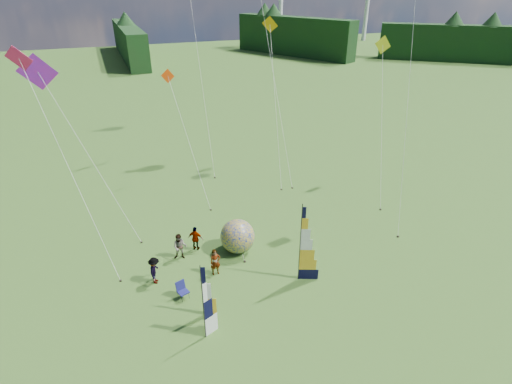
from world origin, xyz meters
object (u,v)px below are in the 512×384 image
object	(u,v)px
feather_banner_main	(300,245)
kite_whale	(271,51)
side_banner_far	(204,312)
bol_inflatable	(237,236)
spectator_b	(180,247)
spectator_a	(215,262)
spectator_c	(155,270)
side_banner_left	(202,292)
spectator_d	(196,238)
camp_chair	(183,291)

from	to	relation	value
feather_banner_main	kite_whale	xyz separation A→B (m)	(5.42, 17.18, 8.04)
side_banner_far	bol_inflatable	bearing A→B (deg)	35.28
spectator_b	spectator_a	bearing A→B (deg)	-33.97
side_banner_far	kite_whale	bearing A→B (deg)	35.61
spectator_b	spectator_c	distance (m)	2.59
feather_banner_main	spectator_a	bearing A→B (deg)	175.25
spectator_a	kite_whale	world-z (taller)	kite_whale
side_banner_far	spectator_b	distance (m)	6.99
side_banner_left	side_banner_far	xyz separation A→B (m)	(-0.30, -1.53, 0.09)
side_banner_far	spectator_c	world-z (taller)	side_banner_far
spectator_a	spectator_c	size ratio (longest dim) A/B	1.00
spectator_b	spectator_d	bearing A→B (deg)	46.48
feather_banner_main	spectator_b	size ratio (longest dim) A/B	2.78
kite_whale	spectator_a	bearing A→B (deg)	-147.84
camp_chair	spectator_b	bearing A→B (deg)	61.52
feather_banner_main	spectator_a	size ratio (longest dim) A/B	2.86
bol_inflatable	spectator_d	size ratio (longest dim) A/B	1.29
spectator_a	camp_chair	size ratio (longest dim) A/B	1.65
spectator_d	kite_whale	distance (m)	18.60
bol_inflatable	camp_chair	size ratio (longest dim) A/B	2.13
spectator_a	kite_whale	xyz separation A→B (m)	(9.92, 14.88, 9.68)
side_banner_far	spectator_c	xyz separation A→B (m)	(-1.68, 5.15, -0.82)
bol_inflatable	spectator_c	xyz separation A→B (m)	(-5.61, -1.25, -0.26)
bol_inflatable	kite_whale	bearing A→B (deg)	58.98
side_banner_left	spectator_a	distance (m)	3.54
bol_inflatable	spectator_c	bearing A→B (deg)	-167.46
side_banner_left	kite_whale	bearing A→B (deg)	71.65
spectator_b	spectator_c	xyz separation A→B (m)	(-1.88, -1.79, -0.03)
side_banner_left	spectator_d	world-z (taller)	side_banner_left
side_banner_far	spectator_a	xyz separation A→B (m)	(1.88, 4.61, -0.82)
side_banner_left	spectator_b	bearing A→B (deg)	105.39
side_banner_far	spectator_b	xyz separation A→B (m)	(0.19, 6.94, -0.79)
spectator_d	spectator_b	bearing A→B (deg)	61.47
spectator_c	bol_inflatable	bearing A→B (deg)	-57.72
side_banner_far	spectator_b	size ratio (longest dim) A/B	1.88
side_banner_left	spectator_a	xyz separation A→B (m)	(1.58, 3.08, -0.73)
camp_chair	kite_whale	bearing A→B (deg)	34.29
spectator_c	spectator_d	xyz separation A→B (m)	(3.05, 2.37, -0.00)
spectator_d	camp_chair	distance (m)	4.70
bol_inflatable	spectator_b	distance (m)	3.78
side_banner_far	spectator_d	world-z (taller)	side_banner_far
bol_inflatable	spectator_b	xyz separation A→B (m)	(-3.73, 0.54, -0.23)
feather_banner_main	spectator_b	bearing A→B (deg)	165.54
spectator_a	camp_chair	distance (m)	2.74
feather_banner_main	side_banner_left	distance (m)	6.19
side_banner_left	camp_chair	xyz separation A→B (m)	(-0.74, 1.66, -1.07)
kite_whale	spectator_c	bearing A→B (deg)	-157.38
feather_banner_main	spectator_d	size ratio (longest dim) A/B	2.87
feather_banner_main	spectator_d	distance (m)	7.41
kite_whale	side_banner_left	bearing A→B (deg)	-146.79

